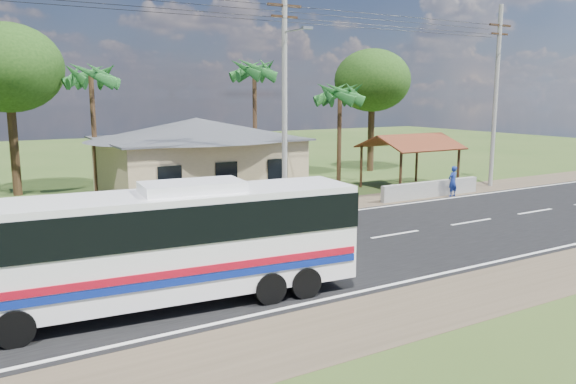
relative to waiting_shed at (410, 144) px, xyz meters
name	(u,v)px	position (x,y,z in m)	size (l,w,h in m)	color
ground	(303,250)	(-13.00, -8.50, -2.73)	(120.00, 120.00, 0.00)	#2E491A
road	(303,250)	(-13.00, -8.50, -2.72)	(120.00, 16.00, 0.03)	black
house	(197,149)	(-12.00, 4.50, -0.09)	(12.40, 10.00, 5.00)	tan
waiting_shed	(410,144)	(0.00, 0.00, 0.00)	(5.20, 4.48, 3.35)	#392215
concrete_barrier	(431,189)	(-1.00, -2.90, -2.28)	(7.00, 0.30, 0.90)	#9E9E99
utility_poles	(279,93)	(-10.33, -2.01, 3.04)	(32.80, 2.22, 11.00)	#9E9E99
palm_near	(340,94)	(-3.50, 2.50, 2.98)	(2.80, 2.80, 6.70)	#47301E
palm_mid	(254,71)	(-7.00, 7.00, 4.43)	(2.80, 2.80, 8.20)	#47301E
palm_far	(91,77)	(-17.00, 7.50, 3.95)	(2.80, 2.80, 7.70)	#47301E
tree_behind_house	(8,68)	(-21.00, 9.50, 4.39)	(6.00, 6.00, 9.61)	#47301E
tree_behind_shed	(372,81)	(3.00, 7.50, 3.95)	(5.60, 5.60, 9.02)	#47301E
coach_bus	(161,237)	(-19.25, -11.35, -0.79)	(11.09, 3.33, 3.39)	white
motorcycle	(328,198)	(-7.75, -2.48, -2.23)	(0.66, 1.89, 0.99)	black
person	(453,181)	(0.19, -3.38, -1.86)	(0.63, 0.41, 1.73)	navy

